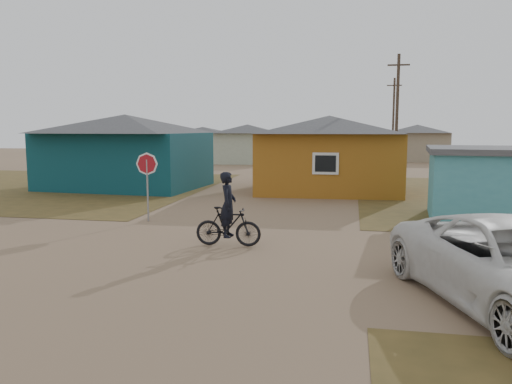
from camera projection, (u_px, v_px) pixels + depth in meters
ground at (204, 256)px, 12.83m from camera, size 120.00×120.00×0.00m
grass_nw at (32, 186)px, 28.12m from camera, size 20.00×18.00×0.00m
house_teal at (126, 150)px, 27.31m from camera, size 8.93×7.08×4.00m
house_yellow at (329, 153)px, 25.74m from camera, size 7.72×6.76×3.90m
house_pale_west at (247, 143)px, 46.83m from camera, size 7.04×6.15×3.60m
house_beige_east at (417, 142)px, 49.67m from camera, size 6.95×6.05×3.60m
house_pale_north at (203, 141)px, 60.03m from camera, size 6.28×5.81×3.40m
utility_pole_near at (397, 115)px, 32.51m from camera, size 1.40×0.20×8.00m
utility_pole_far at (393, 119)px, 47.90m from camera, size 1.40×0.20×8.00m
stop_sign at (147, 171)px, 17.37m from camera, size 0.75×0.33×2.43m
cyclist at (228, 219)px, 13.83m from camera, size 1.86×0.68×2.08m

